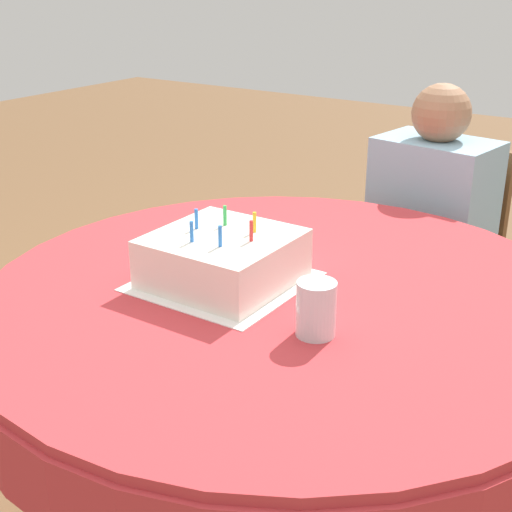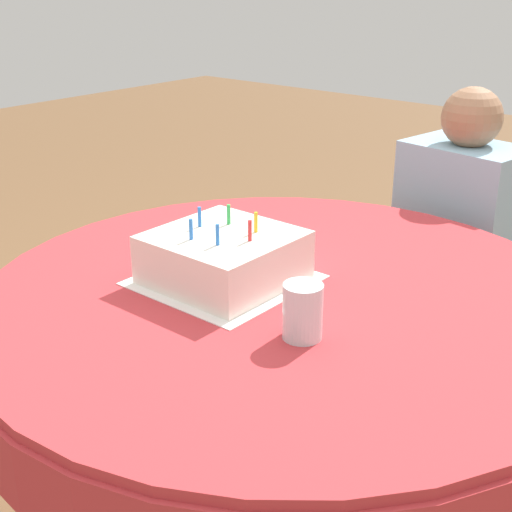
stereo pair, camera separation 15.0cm
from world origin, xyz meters
name	(u,v)px [view 1 (the left image)]	position (x,y,z in m)	size (l,w,h in m)	color
dining_table	(284,325)	(0.00, 0.00, 0.67)	(1.30, 1.30, 0.76)	#BC3338
chair	(435,270)	(0.01, 0.93, 0.47)	(0.43, 0.43, 0.87)	brown
person	(426,227)	(-0.01, 0.85, 0.64)	(0.37, 0.36, 1.08)	#9E7051
napkin	(224,281)	(-0.12, -0.05, 0.76)	(0.33, 0.33, 0.00)	white
birthday_cake	(223,258)	(-0.12, -0.05, 0.81)	(0.28, 0.28, 0.15)	white
drinking_glass	(316,309)	(0.15, -0.14, 0.81)	(0.07, 0.07, 0.11)	silver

